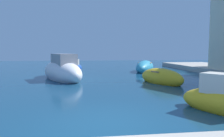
{
  "coord_description": "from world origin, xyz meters",
  "views": [
    {
      "loc": [
        -0.53,
        -5.54,
        2.05
      ],
      "look_at": [
        1.39,
        10.34,
        0.69
      ],
      "focal_mm": 32.4,
      "sensor_mm": 36.0,
      "label": 1
    }
  ],
  "objects_px": {
    "moored_boat_5": "(161,78)",
    "moored_boat_7": "(71,68)",
    "moored_boat_1": "(62,71)",
    "moored_boat_0": "(145,67)"
  },
  "relations": [
    {
      "from": "moored_boat_1",
      "to": "moored_boat_7",
      "type": "height_order",
      "value": "moored_boat_1"
    },
    {
      "from": "moored_boat_0",
      "to": "moored_boat_7",
      "type": "xyz_separation_m",
      "value": [
        -7.61,
        0.74,
        -0.03
      ]
    },
    {
      "from": "moored_boat_5",
      "to": "moored_boat_7",
      "type": "xyz_separation_m",
      "value": [
        -6.46,
        8.47,
        0.03
      ]
    },
    {
      "from": "moored_boat_1",
      "to": "moored_boat_0",
      "type": "bearing_deg",
      "value": -81.66
    },
    {
      "from": "moored_boat_5",
      "to": "moored_boat_7",
      "type": "relative_size",
      "value": 1.14
    },
    {
      "from": "moored_boat_1",
      "to": "moored_boat_7",
      "type": "xyz_separation_m",
      "value": [
        0.16,
        5.85,
        -0.22
      ]
    },
    {
      "from": "moored_boat_0",
      "to": "moored_boat_7",
      "type": "distance_m",
      "value": 7.64
    },
    {
      "from": "moored_boat_5",
      "to": "moored_boat_0",
      "type": "bearing_deg",
      "value": -30.42
    },
    {
      "from": "moored_boat_5",
      "to": "moored_boat_7",
      "type": "height_order",
      "value": "moored_boat_7"
    },
    {
      "from": "moored_boat_0",
      "to": "moored_boat_5",
      "type": "height_order",
      "value": "moored_boat_0"
    }
  ]
}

